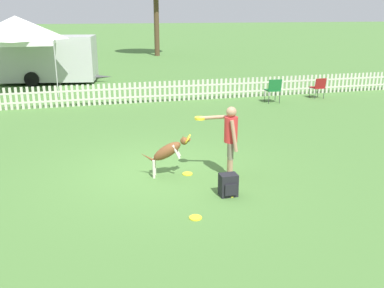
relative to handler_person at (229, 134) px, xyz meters
name	(u,v)px	position (x,y,z in m)	size (l,w,h in m)	color
ground_plane	(161,172)	(-1.33, 0.66, -0.95)	(240.00, 240.00, 0.00)	#4C7A38
handler_person	(229,134)	(0.00, 0.00, 0.00)	(0.84, 0.83, 1.54)	tan
leaping_dog	(168,151)	(-1.23, 0.34, -0.37)	(1.08, 0.47, 0.95)	brown
frisbee_near_handler	(230,195)	(-0.30, -0.94, -0.94)	(0.22, 0.22, 0.02)	yellow
frisbee_near_dog	(195,218)	(-1.20, -1.68, -0.94)	(0.22, 0.22, 0.02)	yellow
frisbee_midfield	(187,174)	(-0.81, 0.36, -0.94)	(0.22, 0.22, 0.02)	yellow
backpack_on_grass	(228,185)	(-0.34, -0.93, -0.73)	(0.33, 0.29, 0.44)	black
picket_fence	(122,93)	(-1.33, 8.17, -0.55)	(26.35, 0.04, 0.81)	beige
folding_chair_blue_left	(319,86)	(6.46, 7.18, -0.45)	(0.50, 0.52, 0.83)	#333338
folding_chair_center	(274,89)	(4.31, 6.84, -0.39)	(0.55, 0.57, 0.93)	#333338
canopy_tent_main	(16,30)	(-5.25, 11.82, 1.68)	(3.06, 3.06, 3.22)	#B2B2B2
equipment_trailer	(48,58)	(-4.25, 14.26, 0.25)	(5.48, 2.91, 2.26)	#B7B7B7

